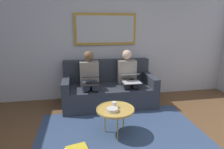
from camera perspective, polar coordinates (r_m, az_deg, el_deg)
name	(u,v)px	position (r m, az deg, el deg)	size (l,w,h in m)	color
wall_rear	(105,40)	(4.38, -2.07, 10.03)	(6.00, 0.12, 2.60)	#B7BCC6
area_rug	(121,135)	(3.13, 2.82, -17.45)	(2.60, 1.80, 0.01)	#33476B
couch	(109,89)	(4.12, -1.00, -4.38)	(1.88, 0.90, 0.90)	#2D333D
framed_mirror	(106,29)	(4.27, -1.92, 13.26)	(1.34, 0.05, 0.67)	#B7892D
coffee_table	(115,110)	(2.96, 1.00, -10.34)	(0.58, 0.58, 0.44)	tan
cup	(114,105)	(2.97, 0.67, -8.94)	(0.07, 0.07, 0.09)	silver
bowl	(112,110)	(2.86, 0.09, -10.39)	(0.17, 0.17, 0.05)	beige
person_left	(128,76)	(4.04, 4.72, -0.41)	(0.38, 0.58, 1.14)	gray
laptop_silver	(131,78)	(3.82, 5.62, -1.01)	(0.34, 0.38, 0.16)	silver
person_right	(90,78)	(3.92, -6.63, -0.94)	(0.38, 0.58, 1.14)	gray
laptop_black	(90,80)	(3.68, -6.41, -1.73)	(0.32, 0.34, 0.15)	black
magazine_stack	(76,149)	(2.85, -10.56, -20.96)	(0.34, 0.29, 0.03)	red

